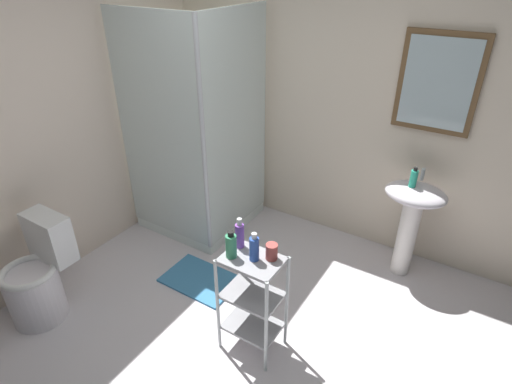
{
  "coord_description": "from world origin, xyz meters",
  "views": [
    {
      "loc": [
        1.02,
        -1.41,
        2.3
      ],
      "look_at": [
        -0.34,
        0.76,
        0.84
      ],
      "focal_mm": 28.88,
      "sensor_mm": 36.0,
      "label": 1
    }
  ],
  "objects": [
    {
      "name": "ground_plane",
      "position": [
        0.0,
        0.0,
        -0.01
      ],
      "size": [
        4.2,
        4.2,
        0.02
      ],
      "primitive_type": "cube",
      "color": "silver"
    },
    {
      "name": "wall_back",
      "position": [
        0.01,
        1.85,
        1.25
      ],
      "size": [
        4.2,
        0.14,
        2.5
      ],
      "color": "beige",
      "rests_on": "ground_plane"
    },
    {
      "name": "wall_left",
      "position": [
        -1.85,
        0.0,
        1.25
      ],
      "size": [
        0.1,
        4.2,
        2.5
      ],
      "primitive_type": "cube",
      "color": "beige",
      "rests_on": "ground_plane"
    },
    {
      "name": "shower_stall",
      "position": [
        -1.21,
        1.19,
        0.46
      ],
      "size": [
        0.92,
        0.92,
        2.0
      ],
      "color": "white",
      "rests_on": "ground_plane"
    },
    {
      "name": "pedestal_sink",
      "position": [
        0.62,
        1.52,
        0.58
      ],
      "size": [
        0.46,
        0.37,
        0.81
      ],
      "color": "white",
      "rests_on": "ground_plane"
    },
    {
      "name": "sink_faucet",
      "position": [
        0.62,
        1.64,
        0.86
      ],
      "size": [
        0.03,
        0.03,
        0.1
      ],
      "primitive_type": "cylinder",
      "color": "silver",
      "rests_on": "pedestal_sink"
    },
    {
      "name": "toilet",
      "position": [
        -1.48,
        -0.34,
        0.31
      ],
      "size": [
        0.37,
        0.49,
        0.76
      ],
      "color": "white",
      "rests_on": "ground_plane"
    },
    {
      "name": "storage_cart",
      "position": [
        -0.02,
        0.21,
        0.44
      ],
      "size": [
        0.38,
        0.28,
        0.74
      ],
      "color": "silver",
      "rests_on": "ground_plane"
    },
    {
      "name": "hand_soap_bottle",
      "position": [
        0.58,
        1.5,
        0.88
      ],
      "size": [
        0.05,
        0.05,
        0.16
      ],
      "color": "#2DBC99",
      "rests_on": "pedestal_sink"
    },
    {
      "name": "conditioner_bottle_purple",
      "position": [
        -0.15,
        0.28,
        0.83
      ],
      "size": [
        0.06,
        0.06,
        0.2
      ],
      "color": "purple",
      "rests_on": "storage_cart"
    },
    {
      "name": "body_wash_bottle_green",
      "position": [
        -0.14,
        0.17,
        0.82
      ],
      "size": [
        0.07,
        0.07,
        0.18
      ],
      "color": "#379164",
      "rests_on": "storage_cart"
    },
    {
      "name": "shampoo_bottle_blue",
      "position": [
        -0.01,
        0.22,
        0.82
      ],
      "size": [
        0.06,
        0.06,
        0.19
      ],
      "color": "blue",
      "rests_on": "storage_cart"
    },
    {
      "name": "rinse_cup",
      "position": [
        0.07,
        0.28,
        0.79
      ],
      "size": [
        0.07,
        0.07,
        0.1
      ],
      "primitive_type": "cylinder",
      "color": "#B24742",
      "rests_on": "storage_cart"
    },
    {
      "name": "bath_mat",
      "position": [
        -0.73,
        0.53,
        0.01
      ],
      "size": [
        0.6,
        0.4,
        0.02
      ],
      "primitive_type": "cube",
      "color": "teal",
      "rests_on": "ground_plane"
    }
  ]
}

